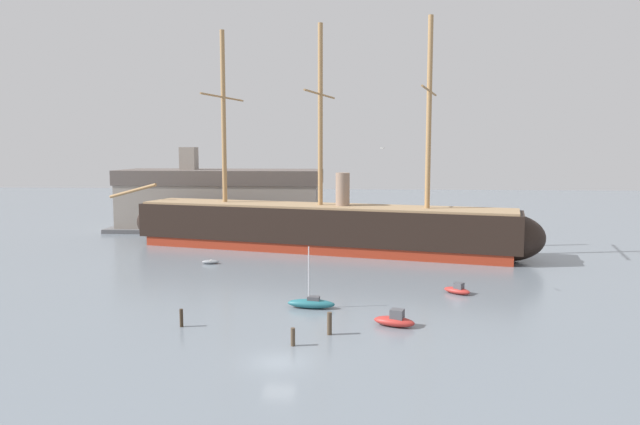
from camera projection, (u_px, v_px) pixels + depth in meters
The scene contains 13 objects.
ground_plane at pixel (279, 362), 45.54m from camera, with size 400.00×400.00×0.00m, color slate.
tall_ship at pixel (320, 226), 95.58m from camera, with size 75.13×25.00×36.72m.
motorboat_foreground_right at pixel (395, 320), 54.75m from camera, with size 4.28×2.84×1.66m.
sailboat_near_centre at pixel (311, 303), 61.01m from camera, with size 5.17×1.97×6.57m.
motorboat_mid_right at pixel (457, 290), 67.04m from camera, with size 3.39×3.03×1.36m.
dinghy_alongside_bow at pixel (210, 262), 84.67m from camera, with size 2.57×1.34×0.58m.
sailboat_far_left at pixel (168, 241), 103.20m from camera, with size 3.88×3.30×5.15m.
sailboat_distant_centre at pixel (328, 237), 108.12m from camera, with size 4.42×2.01×5.55m.
mooring_piling_nearest at pixel (329, 324), 52.20m from camera, with size 0.44×0.44×2.07m, color #4C3D2D.
mooring_piling_left_pair at pixel (181, 318), 54.56m from camera, with size 0.34×0.34×1.72m, color #382B1E.
mooring_piling_right_pair at pixel (293, 337), 49.26m from camera, with size 0.38×0.38×1.57m, color #4C3D2D.
dockside_warehouse_left at pixel (222, 200), 120.86m from camera, with size 44.71×17.13×17.13m.
seagull_in_flight at pixel (382, 148), 64.53m from camera, with size 0.50×1.30×0.14m.
Camera 1 is at (6.59, -43.62, 16.67)m, focal length 32.50 mm.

